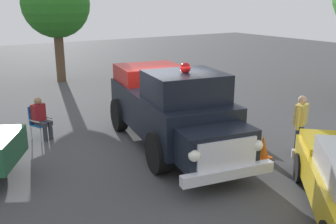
{
  "coord_description": "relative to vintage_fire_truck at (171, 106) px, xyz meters",
  "views": [
    {
      "loc": [
        8.97,
        -5.2,
        4.1
      ],
      "look_at": [
        -0.09,
        0.53,
        0.97
      ],
      "focal_mm": 40.98,
      "sensor_mm": 36.0,
      "label": 1
    }
  ],
  "objects": [
    {
      "name": "traffic_cone",
      "position": [
        2.06,
        1.61,
        -0.89
      ],
      "size": [
        0.4,
        0.4,
        0.64
      ],
      "color": "orange",
      "rests_on": "ground"
    },
    {
      "name": "vintage_fire_truck",
      "position": [
        0.0,
        0.0,
        0.0
      ],
      "size": [
        6.23,
        3.22,
        2.59
      ],
      "color": "black",
      "rests_on": "ground"
    },
    {
      "name": "lawn_chair_near_truck",
      "position": [
        -2.76,
        -3.07,
        -0.61
      ],
      "size": [
        0.65,
        0.65,
        1.02
      ],
      "color": "#B7BABF",
      "rests_on": "ground"
    },
    {
      "name": "spectator_standing",
      "position": [
        2.42,
        2.59,
        -0.23
      ],
      "size": [
        0.4,
        0.63,
        1.68
      ],
      "color": "#2D334C",
      "rests_on": "ground"
    },
    {
      "name": "ground_plane",
      "position": [
        -0.14,
        -0.49,
        -1.2
      ],
      "size": [
        60.0,
        60.0,
        0.0
      ],
      "primitive_type": "plane",
      "color": "#424244"
    },
    {
      "name": "lawn_chair_by_car",
      "position": [
        -1.38,
        2.61,
        -0.61
      ],
      "size": [
        0.64,
        0.64,
        1.02
      ],
      "color": "#B7BABF",
      "rests_on": "ground"
    },
    {
      "name": "spectator_seated",
      "position": [
        -2.64,
        -3.01,
        -0.5
      ],
      "size": [
        0.64,
        0.56,
        1.29
      ],
      "color": "#383842",
      "rests_on": "ground"
    },
    {
      "name": "oak_tree_right",
      "position": [
        -10.95,
        0.18,
        2.71
      ],
      "size": [
        3.39,
        3.39,
        5.64
      ],
      "color": "brown",
      "rests_on": "ground"
    }
  ]
}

